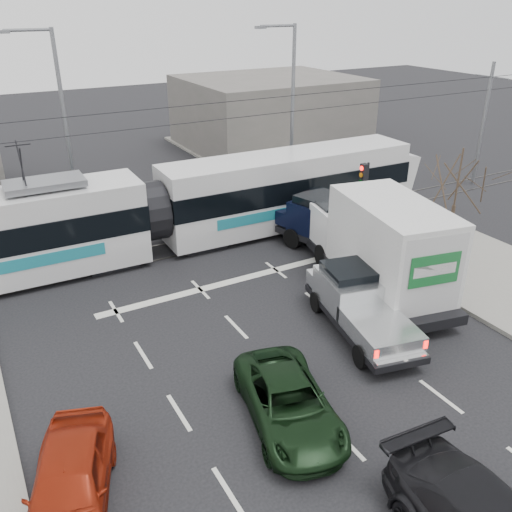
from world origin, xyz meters
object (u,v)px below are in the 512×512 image
bare_tree (458,183)px  navy_pickup (333,226)px  box_truck (381,246)px  traffic_signal (364,186)px  green_car (289,403)px  street_lamp_near (290,102)px  silver_pickup (357,302)px  street_lamp_far (60,117)px  red_car (70,484)px  tram (151,212)px

bare_tree → navy_pickup: bare_tree is taller
box_truck → traffic_signal: bearing=70.6°
box_truck → green_car: 8.17m
street_lamp_near → silver_pickup: (-5.46, -12.97, -4.14)m
street_lamp_far → red_car: 18.65m
street_lamp_far → tram: 7.07m
bare_tree → street_lamp_near: size_ratio=0.56×
street_lamp_near → red_car: 22.46m
street_lamp_near → street_lamp_far: same height
street_lamp_near → box_truck: 12.20m
bare_tree → green_car: (-10.19, -4.22, -3.17)m
street_lamp_near → navy_pickup: (-2.48, -7.60, -3.92)m
tram → street_lamp_near: bearing=23.9°
street_lamp_far → tram: size_ratio=0.34×
bare_tree → traffic_signal: size_ratio=1.39×
street_lamp_far → red_car: size_ratio=2.13×
street_lamp_near → red_car: bearing=-134.6°
street_lamp_far → navy_pickup: size_ratio=1.48×
street_lamp_far → silver_pickup: size_ratio=1.60×
bare_tree → street_lamp_far: bearing=131.1°
street_lamp_far → box_truck: (8.38, -13.34, -3.25)m
street_lamp_far → street_lamp_near: bearing=-9.9°
box_truck → navy_pickup: bearing=91.6°
traffic_signal → red_car: bearing=-150.8°
traffic_signal → red_car: 16.88m
street_lamp_far → silver_pickup: bearing=-68.0°
traffic_signal → street_lamp_far: size_ratio=0.40×
silver_pickup → green_car: (-4.44, -2.75, -0.35)m
traffic_signal → green_car: size_ratio=0.81×
box_truck → tram: bearing=141.6°
street_lamp_far → green_car: bearing=-84.9°
street_lamp_far → silver_pickup: (6.04, -14.97, -4.14)m
bare_tree → green_car: size_ratio=1.12×
bare_tree → silver_pickup: bare_tree is taller
street_lamp_near → tram: bearing=-157.3°
red_car → navy_pickup: bearing=51.5°
street_lamp_near → box_truck: street_lamp_near is taller
bare_tree → box_truck: (-3.41, 0.16, -1.93)m
bare_tree → street_lamp_far: size_ratio=0.56×
traffic_signal → green_car: (-9.06, -8.22, -2.12)m
street_lamp_near → street_lamp_far: 11.67m
bare_tree → street_lamp_far: (-11.79, 13.50, 1.32)m
tram → box_truck: tram is taller
silver_pickup → navy_pickup: size_ratio=0.93×
street_lamp_far → green_car: street_lamp_far is taller
bare_tree → tram: size_ratio=0.19×
traffic_signal → tram: size_ratio=0.14×
bare_tree → green_car: bare_tree is taller
tram → traffic_signal: bearing=-21.4°
traffic_signal → navy_pickup: traffic_signal is taller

